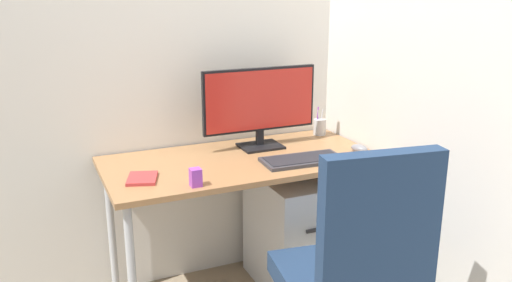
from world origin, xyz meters
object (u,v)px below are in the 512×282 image
Objects in this scene: monitor at (260,103)px; pen_holder at (320,127)px; office_chair at (356,270)px; notebook at (142,178)px; mouse at (359,149)px; desk_clamp_accessory at (196,177)px; filing_cabinet at (301,229)px; keyboard at (303,160)px.

monitor reaches higher than pen_holder.
notebook is (-0.64, 0.68, 0.23)m from office_chair.
office_chair is 1.12m from pen_holder.
desk_clamp_accessory is (-0.89, -0.11, 0.02)m from mouse.
filing_cabinet is 8.01× the size of desk_clamp_accessory.
filing_cabinet is 6.49× the size of mouse.
office_chair is at bearing -91.16° from monitor.
monitor is at bearing 143.28° from filing_cabinet.
mouse is at bearing 1.97° from keyboard.
mouse is (0.33, 0.01, 0.01)m from keyboard.
pen_holder is (-0.01, 0.37, 0.03)m from mouse.
office_chair reaches higher than mouse.
notebook is at bearing -172.95° from filing_cabinet.
monitor is 0.45m from pen_holder.
monitor is 0.55m from mouse.
mouse is (0.41, -0.29, -0.21)m from monitor.
office_chair is at bearing -28.36° from notebook.
monitor is at bearing 88.84° from office_chair.
mouse reaches higher than keyboard.
monitor is at bearing 106.18° from keyboard.
keyboard is (0.11, 0.62, 0.23)m from office_chair.
keyboard is at bearing 13.62° from notebook.
office_chair is 0.84m from filing_cabinet.
monitor is 0.74m from notebook.
monitor is at bearing -168.98° from pen_holder.
filing_cabinet is 0.58m from pen_holder.
filing_cabinet is 0.54m from mouse.
mouse is at bearing 15.67° from notebook.
office_chair is at bearing -112.81° from pen_holder.
mouse is at bearing 55.58° from office_chair.
filing_cabinet is 0.71m from monitor.
office_chair is 0.74m from desk_clamp_accessory.
notebook is (-0.66, -0.24, -0.22)m from monitor.
filing_cabinet is at bearing 60.85° from keyboard.
keyboard is at bearing 163.41° from mouse.
pen_holder is 2.05× the size of desk_clamp_accessory.
pen_holder is (0.42, 1.00, 0.27)m from office_chair.
keyboard reaches higher than filing_cabinet.
monitor is 6.38× the size of mouse.
pen_holder is at bearing 50.35° from keyboard.
filing_cabinet is 1.55× the size of keyboard.
pen_holder reaches higher than mouse.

